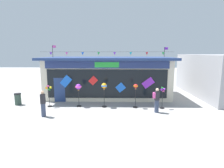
{
  "coord_description": "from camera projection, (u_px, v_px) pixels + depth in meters",
  "views": [
    {
      "loc": [
        1.62,
        -10.96,
        4.0
      ],
      "look_at": [
        1.31,
        3.38,
        1.59
      ],
      "focal_mm": 29.62,
      "sensor_mm": 36.0,
      "label": 1
    }
  ],
  "objects": [
    {
      "name": "ground_plane",
      "position": [
        90.0,
        118.0,
        11.5
      ],
      "size": [
        80.0,
        80.0,
        0.0
      ],
      "primitive_type": "plane",
      "color": "#9E9B99"
    },
    {
      "name": "kite_shop_building",
      "position": [
        108.0,
        76.0,
        17.37
      ],
      "size": [
        11.24,
        5.83,
        4.71
      ],
      "color": "beige",
      "rests_on": "ground_plane"
    },
    {
      "name": "wind_spinner_far_left",
      "position": [
        49.0,
        92.0,
        13.72
      ],
      "size": [
        0.43,
        0.34,
        1.67
      ],
      "color": "black",
      "rests_on": "ground_plane"
    },
    {
      "name": "wind_spinner_left",
      "position": [
        79.0,
        88.0,
        13.75
      ],
      "size": [
        0.4,
        0.4,
        1.73
      ],
      "color": "black",
      "rests_on": "ground_plane"
    },
    {
      "name": "wind_spinner_center_left",
      "position": [
        104.0,
        88.0,
        13.59
      ],
      "size": [
        0.4,
        0.4,
        1.82
      ],
      "color": "black",
      "rests_on": "ground_plane"
    },
    {
      "name": "wind_spinner_center_right",
      "position": [
        136.0,
        91.0,
        13.47
      ],
      "size": [
        0.36,
        0.36,
        1.78
      ],
      "color": "black",
      "rests_on": "ground_plane"
    },
    {
      "name": "wind_spinner_right",
      "position": [
        163.0,
        94.0,
        13.29
      ],
      "size": [
        0.41,
        0.33,
        1.63
      ],
      "color": "black",
      "rests_on": "ground_plane"
    },
    {
      "name": "person_near_camera",
      "position": [
        43.0,
        103.0,
        11.64
      ],
      "size": [
        0.34,
        0.34,
        1.68
      ],
      "rotation": [
        0.0,
        0.0,
        6.14
      ],
      "color": "#333D56",
      "rests_on": "ground_plane"
    },
    {
      "name": "person_mid_plaza",
      "position": [
        157.0,
        100.0,
        12.45
      ],
      "size": [
        0.46,
        0.34,
        1.68
      ],
      "rotation": [
        0.0,
        0.0,
        1.49
      ],
      "color": "#333D56",
      "rests_on": "ground_plane"
    },
    {
      "name": "trash_bin",
      "position": [
        18.0,
        99.0,
        14.37
      ],
      "size": [
        0.52,
        0.52,
        0.92
      ],
      "color": "#2D4238",
      "rests_on": "ground_plane"
    },
    {
      "name": "neighbour_building",
      "position": [
        222.0,
        75.0,
        17.46
      ],
      "size": [
        5.43,
        9.48,
        3.84
      ],
      "primitive_type": "cube",
      "color": "#99999E",
      "rests_on": "ground_plane"
    }
  ]
}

